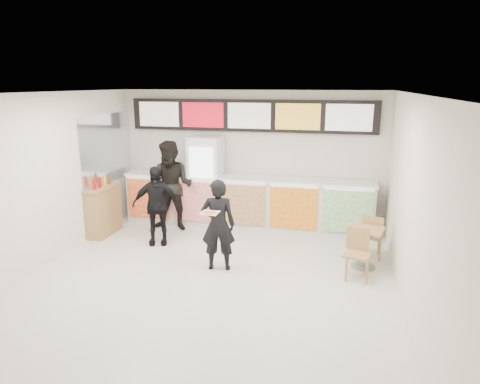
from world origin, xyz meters
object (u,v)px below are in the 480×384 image
(cafe_table, at_px, (365,241))
(customer_left, at_px, (172,186))
(customer_mid, at_px, (156,205))
(condiment_ledge, at_px, (103,210))
(customer_main, at_px, (218,225))
(drinks_fridge, at_px, (206,181))
(service_counter, at_px, (246,202))

(cafe_table, bearing_deg, customer_left, 179.29)
(customer_mid, bearing_deg, condiment_ledge, 152.23)
(customer_main, distance_m, condiment_ledge, 3.08)
(customer_left, relative_size, cafe_table, 1.31)
(drinks_fridge, height_order, customer_main, drinks_fridge)
(customer_main, xyz_separation_m, cafe_table, (2.46, 0.65, -0.31))
(customer_left, bearing_deg, customer_mid, -90.26)
(condiment_ledge, bearing_deg, customer_left, 26.43)
(customer_left, bearing_deg, service_counter, 19.32)
(drinks_fridge, xyz_separation_m, customer_left, (-0.58, -0.60, -0.02))
(service_counter, xyz_separation_m, condiment_ledge, (-2.82, -1.23, -0.04))
(service_counter, height_order, customer_mid, customer_mid)
(customer_mid, distance_m, cafe_table, 4.01)
(drinks_fridge, relative_size, customer_mid, 1.26)
(customer_main, bearing_deg, customer_mid, -39.92)
(customer_mid, xyz_separation_m, cafe_table, (3.99, -0.23, -0.30))
(customer_mid, bearing_deg, customer_left, 73.86)
(customer_left, bearing_deg, drinks_fridge, 44.13)
(drinks_fridge, height_order, customer_left, drinks_fridge)
(customer_main, xyz_separation_m, customer_mid, (-1.54, 0.87, -0.01))
(customer_left, height_order, cafe_table, customer_left)
(customer_mid, bearing_deg, cafe_table, -20.75)
(customer_left, xyz_separation_m, cafe_table, (4.02, -1.11, -0.49))
(drinks_fridge, distance_m, customer_mid, 1.60)
(drinks_fridge, height_order, cafe_table, drinks_fridge)
(cafe_table, distance_m, condiment_ledge, 5.34)
(service_counter, distance_m, customer_left, 1.67)
(cafe_table, bearing_deg, service_counter, 160.66)
(service_counter, bearing_deg, condiment_ledge, -156.45)
(customer_main, height_order, condiment_ledge, customer_main)
(customer_main, height_order, customer_left, customer_left)
(customer_main, xyz_separation_m, customer_left, (-1.56, 1.76, 0.18))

